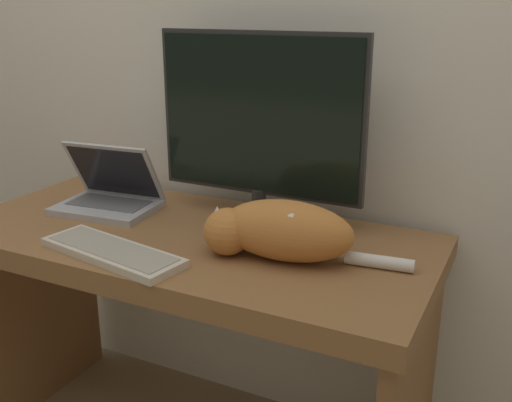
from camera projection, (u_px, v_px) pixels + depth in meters
wall_back at (248, 14)px, 1.77m from camera, size 6.40×0.06×2.60m
desk at (191, 286)px, 1.69m from camera, size 1.33×0.61×0.73m
monitor at (259, 128)px, 1.64m from camera, size 0.60×0.21×0.53m
laptop at (109, 196)px, 1.82m from camera, size 0.31×0.24×0.20m
external_keyboard at (112, 252)px, 1.49m from camera, size 0.42×0.20×0.02m
cat at (278, 230)px, 1.45m from camera, size 0.51×0.19×0.15m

